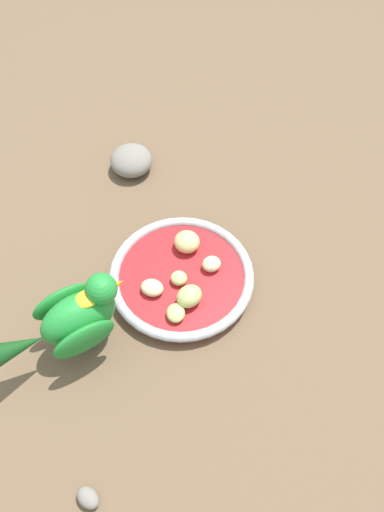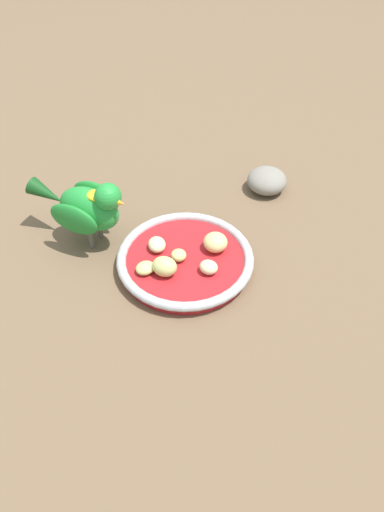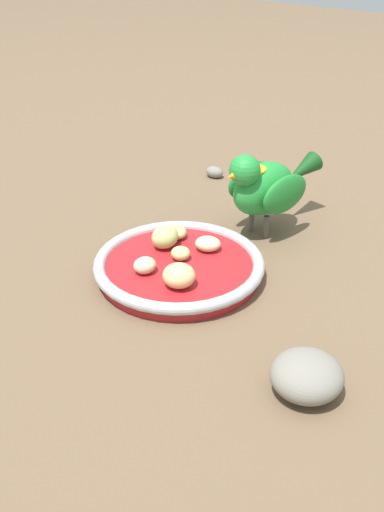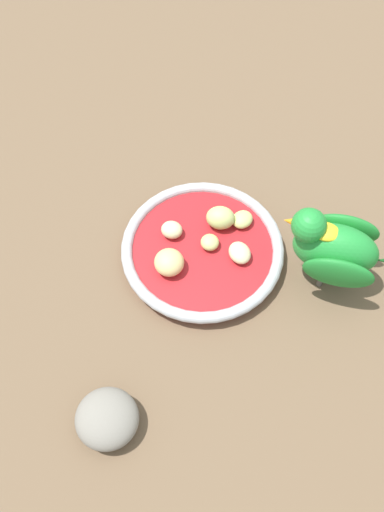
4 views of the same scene
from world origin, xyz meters
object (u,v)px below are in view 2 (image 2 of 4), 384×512
object	(u,v)px
feeding_bowl	(185,260)
parrot	(87,206)
apple_piece_4	(167,267)
apple_piece_5	(215,242)
apple_piece_1	(145,268)
apple_piece_2	(157,245)
apple_piece_0	(209,267)
apple_piece_3	(179,255)
rock_large	(267,181)

from	to	relation	value
feeding_bowl	parrot	world-z (taller)	parrot
feeding_bowl	apple_piece_4	world-z (taller)	apple_piece_4
feeding_bowl	apple_piece_5	bearing A→B (deg)	126.42
apple_piece_5	apple_piece_4	bearing A→B (deg)	-40.90
apple_piece_1	apple_piece_2	world-z (taller)	apple_piece_2
apple_piece_4	apple_piece_0	bearing A→B (deg)	106.56
feeding_bowl	apple_piece_5	xyz separation A→B (m)	(-0.03, 0.04, 0.02)
apple_piece_5	apple_piece_0	bearing A→B (deg)	-0.54
apple_piece_0	apple_piece_3	world-z (taller)	apple_piece_0
parrot	rock_large	bearing A→B (deg)	49.68
feeding_bowl	apple_piece_4	distance (m)	0.05
apple_piece_0	apple_piece_3	distance (m)	0.05
apple_piece_2	apple_piece_4	xyz separation A→B (m)	(0.05, 0.03, 0.01)
apple_piece_5	rock_large	size ratio (longest dim) A/B	0.54
feeding_bowl	apple_piece_1	size ratio (longest dim) A/B	7.23
apple_piece_2	apple_piece_3	world-z (taller)	apple_piece_2
feeding_bowl	apple_piece_0	distance (m)	0.05
apple_piece_5	rock_large	world-z (taller)	apple_piece_5
apple_piece_4	rock_large	world-z (taller)	apple_piece_4
feeding_bowl	apple_piece_3	size ratio (longest dim) A/B	8.78
apple_piece_3	apple_piece_5	bearing A→B (deg)	124.55
apple_piece_2	apple_piece_3	distance (m)	0.04
rock_large	apple_piece_3	bearing A→B (deg)	-25.49
rock_large	feeding_bowl	bearing A→B (deg)	-23.96
parrot	rock_large	world-z (taller)	parrot
apple_piece_3	parrot	xyz separation A→B (m)	(-0.03, -0.15, 0.05)
apple_piece_4	apple_piece_5	bearing A→B (deg)	139.10
apple_piece_0	apple_piece_2	distance (m)	0.09
feeding_bowl	apple_piece_0	bearing A→B (deg)	62.73
apple_piece_0	apple_piece_5	xyz separation A→B (m)	(-0.05, 0.00, 0.00)
apple_piece_0	apple_piece_5	distance (m)	0.05
apple_piece_4	parrot	xyz separation A→B (m)	(-0.07, -0.15, 0.04)
feeding_bowl	apple_piece_2	bearing A→B (deg)	-101.86
apple_piece_4	apple_piece_1	bearing A→B (deg)	-85.00
rock_large	apple_piece_4	bearing A→B (deg)	-24.22
apple_piece_2	parrot	world-z (taller)	parrot
apple_piece_1	apple_piece_0	bearing A→B (deg)	102.54
apple_piece_0	parrot	xyz separation A→B (m)	(-0.05, -0.21, 0.04)
apple_piece_3	apple_piece_2	bearing A→B (deg)	-110.54
apple_piece_1	feeding_bowl	bearing A→B (deg)	128.83
apple_piece_2	apple_piece_5	bearing A→B (deg)	102.94
apple_piece_3	apple_piece_1	bearing A→B (deg)	-48.71
feeding_bowl	apple_piece_2	distance (m)	0.05
apple_piece_5	parrot	world-z (taller)	parrot
apple_piece_0	parrot	bearing A→B (deg)	-103.18
feeding_bowl	apple_piece_1	bearing A→B (deg)	-51.17
apple_piece_2	parrot	xyz separation A→B (m)	(-0.02, -0.12, 0.04)
apple_piece_1	rock_large	distance (m)	0.31
apple_piece_0	apple_piece_5	bearing A→B (deg)	179.46
apple_piece_5	parrot	distance (m)	0.21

